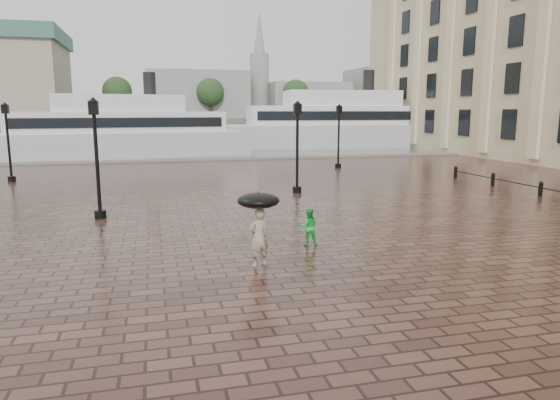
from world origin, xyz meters
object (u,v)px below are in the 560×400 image
adult_pedestrian (259,237)px  ferry_far (341,124)px  child_pedestrian (309,227)px  ferry_near (121,132)px  street_lamps (199,143)px

adult_pedestrian → ferry_far: 45.31m
adult_pedestrian → child_pedestrian: adult_pedestrian is taller
child_pedestrian → ferry_far: (16.41, 39.75, 2.01)m
child_pedestrian → ferry_far: bearing=-101.4°
ferry_near → ferry_far: bearing=8.3°
street_lamps → adult_pedestrian: bearing=-89.4°
ferry_near → ferry_far: 24.63m
adult_pedestrian → ferry_near: ferry_near is taller
child_pedestrian → ferry_far: size_ratio=0.04×
ferry_near → street_lamps: bearing=-83.2°
street_lamps → ferry_near: 20.31m
ferry_near → ferry_far: (23.63, 6.91, 0.34)m
ferry_near → adult_pedestrian: bearing=-89.2°
street_lamps → child_pedestrian: (2.05, -13.21, -1.75)m
ferry_near → ferry_far: size_ratio=0.87×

